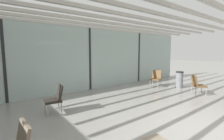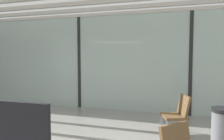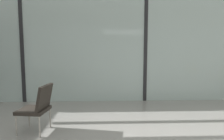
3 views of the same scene
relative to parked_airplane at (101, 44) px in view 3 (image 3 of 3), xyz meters
name	(u,v)px [view 3 (image 3 of 3)]	position (x,y,z in m)	size (l,w,h in m)	color
glass_curtain_wall	(145,50)	(1.41, -5.29, -0.37)	(14.00, 0.08, 3.01)	#A3B7B2
window_mullion_0	(23,50)	(-2.09, -5.29, -0.37)	(0.10, 0.12, 3.01)	black
window_mullion_1	(145,50)	(1.41, -5.29, -0.37)	(0.10, 0.12, 3.01)	black
parked_airplane	(101,44)	(0.00, 0.00, 0.00)	(11.16, 3.74, 3.74)	silver
lounge_chair_2	(38,105)	(-0.97, -7.38, -1.38)	(0.59, 0.55, 0.87)	#28231E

